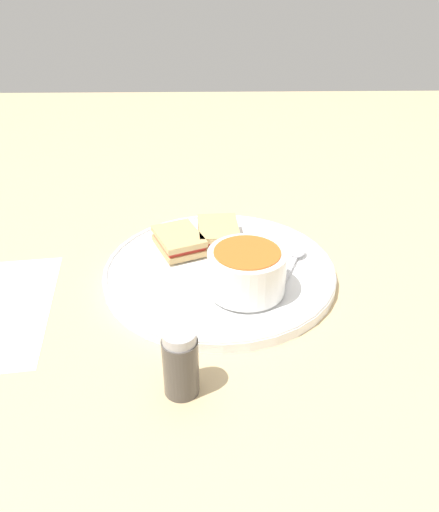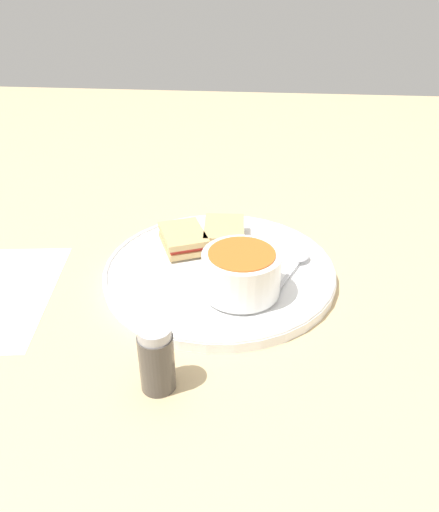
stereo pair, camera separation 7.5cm
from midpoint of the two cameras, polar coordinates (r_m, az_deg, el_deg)
name	(u,v)px [view 1 (the left image)]	position (r m, az deg, el deg)	size (l,w,h in m)	color
ground_plane	(220,276)	(0.77, -2.79, -2.38)	(2.40, 2.40, 0.00)	#D1B27F
plate	(220,270)	(0.76, -2.81, -1.75)	(0.35, 0.35, 0.02)	white
soup_bowl	(247,271)	(0.69, 0.01, -1.77)	(0.11, 0.11, 0.06)	white
spoon	(296,255)	(0.78, 6.06, 0.03)	(0.06, 0.12, 0.01)	silver
sandwich_half_near	(215,232)	(0.82, -3.08, 2.64)	(0.07, 0.09, 0.03)	tan
sandwich_half_far	(179,241)	(0.80, -7.33, 1.68)	(0.09, 0.11, 0.03)	tan
salt_shaker	(181,363)	(0.56, -8.36, -12.15)	(0.04, 0.04, 0.08)	#4C4742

